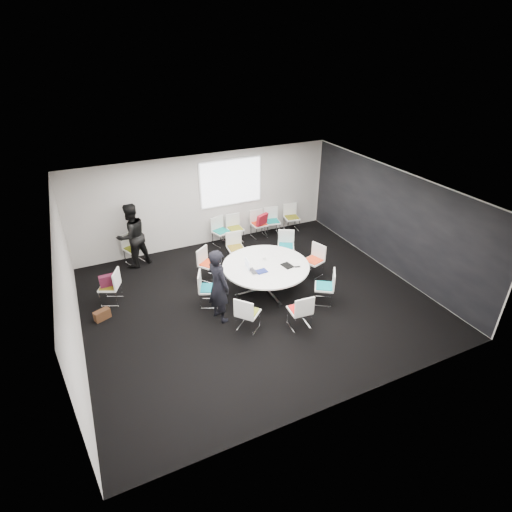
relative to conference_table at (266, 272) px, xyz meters
name	(u,v)px	position (x,y,z in m)	size (l,w,h in m)	color
room_shell	(259,249)	(-0.34, -0.32, 0.87)	(8.08, 7.08, 2.88)	black
conference_table	(266,272)	(0.00, 0.00, 0.00)	(2.17, 2.17, 0.73)	silver
projection_screen	(231,183)	(0.37, 3.14, 1.32)	(1.90, 0.03, 1.35)	white
chair_ring_a	(313,266)	(1.48, 0.10, -0.26)	(0.57, 0.58, 0.88)	silver
chair_ring_b	(286,252)	(1.21, 1.14, -0.26)	(0.62, 0.61, 0.88)	silver
chair_ring_c	(236,253)	(-0.14, 1.65, -0.26)	(0.50, 0.49, 0.88)	silver
chair_ring_d	(209,270)	(-1.13, 1.12, -0.26)	(0.64, 0.64, 0.88)	silver
chair_ring_e	(209,295)	(-1.53, 0.01, -0.26)	(0.59, 0.60, 0.88)	silver
chair_ring_f	(248,319)	(-1.06, -1.25, -0.26)	(0.64, 0.64, 0.88)	silver
chair_ring_g	(300,316)	(0.03, -1.65, -0.26)	(0.49, 0.48, 0.88)	silver
chair_ring_h	(324,293)	(1.04, -1.09, -0.26)	(0.63, 0.63, 0.88)	silver
chair_back_a	(221,236)	(-0.13, 2.85, -0.26)	(0.57, 0.57, 0.88)	silver
chair_back_b	(235,234)	(0.33, 2.85, -0.26)	(0.47, 0.45, 0.88)	silver
chair_back_c	(259,229)	(1.16, 2.85, -0.26)	(0.48, 0.47, 0.88)	silver
chair_back_d	(272,226)	(1.64, 2.85, -0.26)	(0.54, 0.53, 0.88)	silver
chair_back_e	(291,222)	(2.36, 2.85, -0.26)	(0.53, 0.52, 0.88)	silver
chair_spare_left	(111,292)	(-3.64, 1.10, -0.26)	(0.60, 0.61, 0.88)	silver
chair_person_back	(134,254)	(-2.79, 2.85, -0.26)	(0.60, 0.59, 0.88)	silver
person_main	(218,286)	(-1.48, -0.61, 0.36)	(0.65, 0.43, 1.78)	black
person_back	(132,236)	(-2.78, 2.68, 0.39)	(0.90, 0.70, 1.85)	black
laptop	(254,271)	(-0.38, -0.15, 0.21)	(0.31, 0.20, 0.02)	#333338
laptop_lid	(247,263)	(-0.48, 0.07, 0.33)	(0.30, 0.02, 0.22)	silver
notebook_black	(287,266)	(0.46, -0.26, 0.21)	(0.22, 0.30, 0.02)	black
tablet_folio	(262,271)	(-0.24, -0.24, 0.21)	(0.26, 0.20, 0.03)	navy
papers_right	(279,254)	(0.56, 0.37, 0.20)	(0.30, 0.21, 0.00)	silver
papers_front	(296,261)	(0.78, -0.13, 0.20)	(0.30, 0.21, 0.00)	white
cup	(264,258)	(0.08, 0.24, 0.24)	(0.08, 0.08, 0.09)	white
phone	(298,267)	(0.67, -0.41, 0.20)	(0.14, 0.07, 0.01)	black
maroon_bag	(108,280)	(-3.65, 1.11, 0.09)	(0.40, 0.14, 0.28)	#501529
brown_bag	(102,315)	(-3.95, 0.50, -0.41)	(0.36, 0.16, 0.24)	#3F2514
red_jacket	(262,219)	(1.16, 2.62, 0.17)	(0.44, 0.10, 0.35)	maroon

